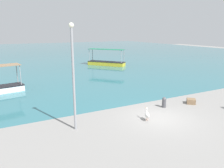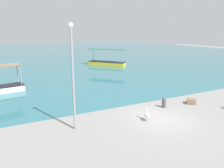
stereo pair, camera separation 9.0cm
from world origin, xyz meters
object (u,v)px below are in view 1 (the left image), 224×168
fishing_boat_near_right (106,62)px  mooring_bollard (164,102)px  cargo_crate (191,101)px  lamp_post (73,72)px  pelican (147,115)px

fishing_boat_near_right → mooring_bollard: 20.57m
mooring_bollard → cargo_crate: (2.44, -0.32, -0.23)m
mooring_bollard → cargo_crate: size_ratio=1.24×
cargo_crate → mooring_bollard: bearing=172.6°
lamp_post → mooring_bollard: 7.59m
lamp_post → cargo_crate: lamp_post is taller
pelican → lamp_post: bearing=168.5°
mooring_bollard → fishing_boat_near_right: bearing=76.1°
fishing_boat_near_right → cargo_crate: bearing=-97.1°
lamp_post → cargo_crate: bearing=1.2°
pelican → mooring_bollard: pelican is taller
mooring_bollard → cargo_crate: 2.47m
cargo_crate → lamp_post: bearing=-178.8°
cargo_crate → pelican: bearing=-167.6°
fishing_boat_near_right → mooring_bollard: bearing=-103.9°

